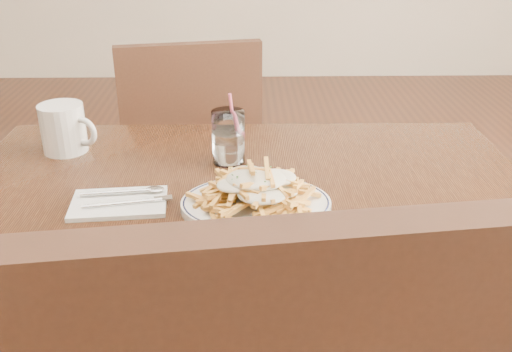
{
  "coord_description": "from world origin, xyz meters",
  "views": [
    {
      "loc": [
        -0.0,
        -1.01,
        1.28
      ],
      "look_at": [
        0.02,
        -0.06,
        0.82
      ],
      "focal_mm": 40.0,
      "sensor_mm": 36.0,
      "label": 1
    }
  ],
  "objects_px": {
    "loaded_fries": "(256,184)",
    "water_glass": "(229,140)",
    "coffee_mug": "(64,128)",
    "table": "(247,228)",
    "chair_far": "(191,156)",
    "fries_plate": "(256,204)"
  },
  "relations": [
    {
      "from": "chair_far",
      "to": "fries_plate",
      "type": "distance_m",
      "value": 0.84
    },
    {
      "from": "chair_far",
      "to": "fries_plate",
      "type": "bearing_deg",
      "value": -75.65
    },
    {
      "from": "loaded_fries",
      "to": "coffee_mug",
      "type": "bearing_deg",
      "value": 146.47
    },
    {
      "from": "loaded_fries",
      "to": "water_glass",
      "type": "distance_m",
      "value": 0.23
    },
    {
      "from": "chair_far",
      "to": "coffee_mug",
      "type": "height_order",
      "value": "chair_far"
    },
    {
      "from": "table",
      "to": "coffee_mug",
      "type": "height_order",
      "value": "coffee_mug"
    },
    {
      "from": "fries_plate",
      "to": "coffee_mug",
      "type": "bearing_deg",
      "value": 146.47
    },
    {
      "from": "chair_far",
      "to": "coffee_mug",
      "type": "bearing_deg",
      "value": -116.28
    },
    {
      "from": "coffee_mug",
      "to": "fries_plate",
      "type": "bearing_deg",
      "value": -33.53
    },
    {
      "from": "table",
      "to": "loaded_fries",
      "type": "bearing_deg",
      "value": -73.61
    },
    {
      "from": "coffee_mug",
      "to": "loaded_fries",
      "type": "bearing_deg",
      "value": -33.53
    },
    {
      "from": "loaded_fries",
      "to": "water_glass",
      "type": "bearing_deg",
      "value": 104.26
    },
    {
      "from": "coffee_mug",
      "to": "table",
      "type": "bearing_deg",
      "value": -28.55
    },
    {
      "from": "loaded_fries",
      "to": "coffee_mug",
      "type": "height_order",
      "value": "coffee_mug"
    },
    {
      "from": "water_glass",
      "to": "coffee_mug",
      "type": "relative_size",
      "value": 1.16
    },
    {
      "from": "chair_far",
      "to": "loaded_fries",
      "type": "bearing_deg",
      "value": -75.65
    },
    {
      "from": "loaded_fries",
      "to": "coffee_mug",
      "type": "xyz_separation_m",
      "value": [
        -0.44,
        0.29,
        0.0
      ]
    },
    {
      "from": "loaded_fries",
      "to": "water_glass",
      "type": "height_order",
      "value": "water_glass"
    },
    {
      "from": "chair_far",
      "to": "water_glass",
      "type": "xyz_separation_m",
      "value": [
        0.14,
        -0.55,
        0.28
      ]
    },
    {
      "from": "table",
      "to": "chair_far",
      "type": "distance_m",
      "value": 0.75
    },
    {
      "from": "table",
      "to": "chair_far",
      "type": "bearing_deg",
      "value": 104.18
    },
    {
      "from": "fries_plate",
      "to": "loaded_fries",
      "type": "distance_m",
      "value": 0.04
    }
  ]
}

